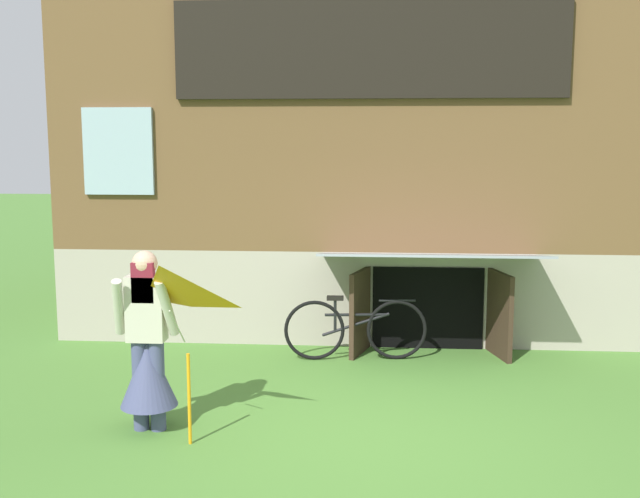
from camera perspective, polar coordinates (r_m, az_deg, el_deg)
The scene contains 5 objects.
ground_plane at distance 6.94m, azimuth 3.28°, elevation -14.08°, with size 60.00×60.00×0.00m, color #4C7F33.
log_house at distance 11.97m, azimuth 3.86°, elevation 8.69°, with size 8.21×6.21×5.47m.
person at distance 7.05m, azimuth -12.96°, elevation -7.89°, with size 0.61×0.53×1.67m.
kite at distance 6.40m, azimuth -12.01°, elevation -4.27°, with size 0.85×0.84×1.52m.
bicycle_black at distance 9.12m, azimuth 2.71°, elevation -6.07°, with size 1.73×0.21×0.79m.
Camera 1 is at (0.09, -6.43, 2.63)m, focal length 42.13 mm.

